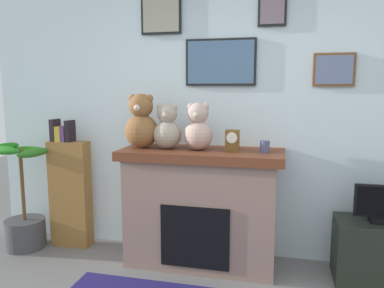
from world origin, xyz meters
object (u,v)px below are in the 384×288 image
Objects in this scene: fireplace at (202,206)px; teddy_bear_cream at (198,129)px; potted_plant at (24,215)px; television at (384,206)px; mantel_clock at (232,141)px; bookshelf at (70,190)px; tv_stand at (380,253)px; teddy_bear_grey at (167,128)px; teddy_bear_brown at (141,124)px; candle_jar at (265,147)px.

teddy_bear_cream is at bearing -148.09° from fireplace.
fireplace is 1.79m from potted_plant.
potted_plant is 2.33× the size of television.
teddy_bear_cream is (-0.30, 0.00, 0.09)m from mantel_clock.
bookshelf is 0.51m from potted_plant.
potted_plant reaches higher than fireplace.
mantel_clock is (-1.21, 0.00, 0.88)m from tv_stand.
mantel_clock is at bearing -0.07° from teddy_bear_grey.
bookshelf is (-1.35, 0.08, 0.04)m from fireplace.
fireplace is 2.92× the size of teddy_bear_brown.
fireplace is at bearing 179.03° from television.
potted_plant is 10.57× the size of candle_jar.
fireplace is 0.78m from candle_jar.
mantel_clock reaches higher than candle_jar.
tv_stand is 1.56× the size of television.
bookshelf is 2.83× the size of television.
television is 1.04m from candle_jar.
bookshelf is 3.15× the size of teddy_bear_grey.
teddy_bear_cream reaches higher than mantel_clock.
tv_stand is 7.10× the size of candle_jar.
tv_stand is (2.84, -0.10, -0.31)m from bookshelf.
mantel_clock is (0.27, -0.02, 0.61)m from fireplace.
teddy_bear_brown is (-0.55, -0.02, 0.73)m from fireplace.
teddy_bear_cream is (1.74, 0.07, 0.90)m from potted_plant.
teddy_bear_brown is at bearing 3.49° from potted_plant.
candle_jar is 0.55× the size of mantel_clock.
fireplace is 0.92m from teddy_bear_brown.
teddy_bear_cream is (-1.51, 0.01, 0.57)m from television.
potted_plant is at bearing -177.08° from teddy_bear_grey.
fireplace is 0.66m from mantel_clock.
television is 2.12m from teddy_bear_brown.
potted_plant is 2.60× the size of teddy_bear_grey.
tv_stand is at bearing -0.18° from teddy_bear_grey.
teddy_bear_brown is 0.52m from teddy_bear_cream.
tv_stand is at bearing -0.22° from mantel_clock.
fireplace is 1.36m from bookshelf.
potted_plant is 2.19m from mantel_clock.
television is 1.62m from teddy_bear_cream.
teddy_bear_grey is (-1.79, 0.01, 0.97)m from tv_stand.
candle_jar is at bearing 1.86° from potted_plant.
teddy_bear_grey is (-0.85, -0.00, 0.13)m from candle_jar.
candle_jar is (-0.94, 0.01, 0.44)m from television.
candle_jar is 0.27m from mantel_clock.
candle_jar is 0.25× the size of teddy_bear_grey.
potted_plant is (-1.77, -0.09, -0.20)m from fireplace.
teddy_bear_brown is 1.20× the size of teddy_bear_grey.
teddy_bear_cream is at bearing 179.75° from television.
candle_jar is (-0.94, 0.01, 0.83)m from tv_stand.
television is (3.25, 0.07, 0.32)m from potted_plant.
potted_plant is at bearing -178.80° from television.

